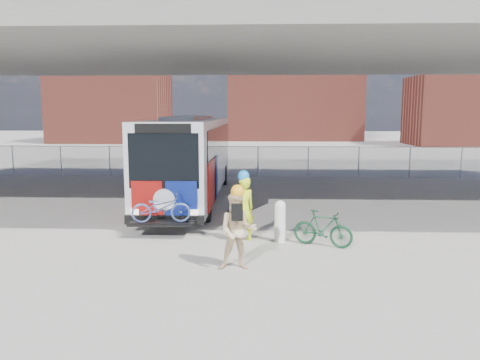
{
  "coord_description": "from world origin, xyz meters",
  "views": [
    {
      "loc": [
        0.96,
        -15.91,
        3.87
      ],
      "look_at": [
        0.38,
        -0.37,
        1.6
      ],
      "focal_mm": 35.0,
      "sensor_mm": 36.0,
      "label": 1
    }
  ],
  "objects_px": {
    "cyclist_hivis": "(244,207)",
    "bike_parked": "(323,228)",
    "cyclist_tan": "(238,230)",
    "bus": "(191,152)",
    "bollard": "(280,220)"
  },
  "relations": [
    {
      "from": "cyclist_hivis",
      "to": "bike_parked",
      "type": "height_order",
      "value": "cyclist_hivis"
    },
    {
      "from": "bus",
      "to": "bollard",
      "type": "xyz_separation_m",
      "value": [
        3.65,
        -6.89,
        -1.43
      ]
    },
    {
      "from": "bus",
      "to": "bollard",
      "type": "bearing_deg",
      "value": -62.11
    },
    {
      "from": "cyclist_hivis",
      "to": "cyclist_tan",
      "type": "distance_m",
      "value": 2.59
    },
    {
      "from": "bus",
      "to": "cyclist_tan",
      "type": "xyz_separation_m",
      "value": [
        2.49,
        -9.42,
        -1.1
      ]
    },
    {
      "from": "bus",
      "to": "bike_parked",
      "type": "relative_size",
      "value": 7.39
    },
    {
      "from": "cyclist_tan",
      "to": "cyclist_hivis",
      "type": "bearing_deg",
      "value": 85.72
    },
    {
      "from": "bollard",
      "to": "cyclist_hivis",
      "type": "height_order",
      "value": "cyclist_hivis"
    },
    {
      "from": "cyclist_hivis",
      "to": "bus",
      "type": "bearing_deg",
      "value": -102.66
    },
    {
      "from": "bollard",
      "to": "cyclist_tan",
      "type": "bearing_deg",
      "value": -114.64
    },
    {
      "from": "cyclist_tan",
      "to": "bus",
      "type": "bearing_deg",
      "value": 102.05
    },
    {
      "from": "cyclist_hivis",
      "to": "bike_parked",
      "type": "distance_m",
      "value": 2.42
    },
    {
      "from": "bus",
      "to": "cyclist_hivis",
      "type": "bearing_deg",
      "value": -69.5
    },
    {
      "from": "bus",
      "to": "bollard",
      "type": "relative_size",
      "value": 10.28
    },
    {
      "from": "cyclist_tan",
      "to": "bike_parked",
      "type": "bearing_deg",
      "value": 38.8
    }
  ]
}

